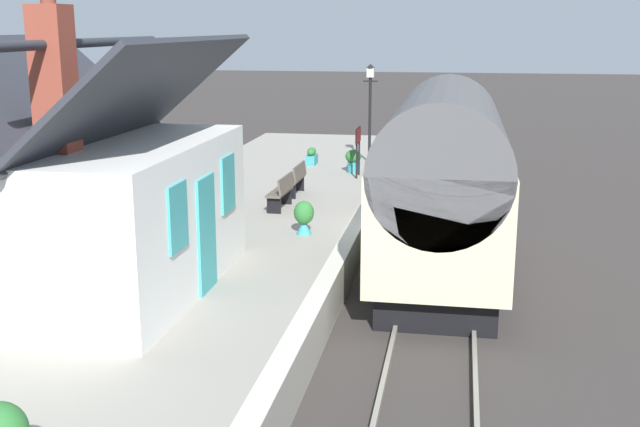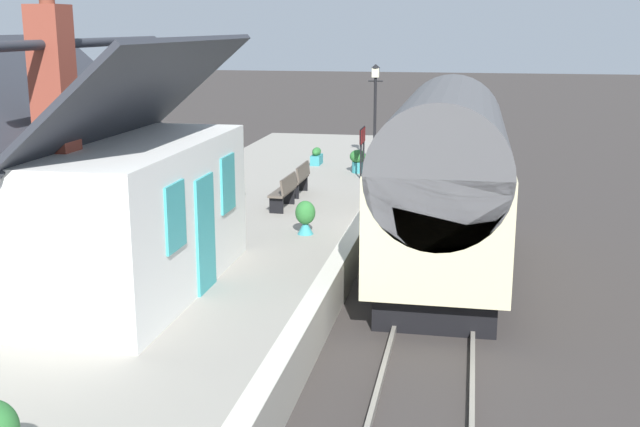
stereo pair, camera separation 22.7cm
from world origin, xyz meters
name	(u,v)px [view 2 (the right image)]	position (x,y,z in m)	size (l,w,h in m)	color
ground_plane	(405,264)	(0.00, 0.00, 0.00)	(160.00, 160.00, 0.00)	#383330
platform	(237,238)	(0.00, 4.17, 0.44)	(32.00, 6.35, 0.89)	gray
platform_edge_coping	(357,226)	(0.00, 1.18, 0.90)	(32.00, 0.36, 0.02)	beige
rail_near	(474,265)	(0.00, -1.62, 0.07)	(52.00, 0.08, 0.14)	gray
rail_far	(413,262)	(0.00, -0.18, 0.07)	(52.00, 0.08, 0.14)	gray
train	(445,180)	(-0.64, -0.90, 2.21)	(8.30, 2.73, 4.32)	black
station_building	(95,207)	(-5.37, 5.19, 2.39)	(6.16, 4.22, 5.38)	white
bench_by_lamp	(299,178)	(3.27, 3.32, 1.36)	(1.41, 0.45, 0.88)	brown
bench_mid_platform	(284,191)	(1.47, 3.31, 1.36)	(1.41, 0.48, 0.88)	brown
planter_edge_far	(317,156)	(8.29, 3.80, 1.17)	(0.73, 0.32, 0.59)	teal
planter_corner_building	(358,160)	(6.99, 2.18, 1.32)	(0.52, 0.52, 0.75)	teal
planter_bench_right	(305,217)	(-0.97, 2.24, 1.30)	(0.46, 0.46, 0.78)	teal
lamp_post_platform	(375,94)	(9.03, 1.88, 3.29)	(0.32, 0.50, 3.41)	black
station_sign_board	(362,140)	(6.30, 1.94, 2.08)	(0.96, 0.06, 1.57)	black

